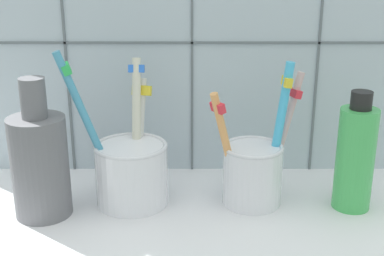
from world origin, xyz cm
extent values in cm
cube|color=silver|center=(0.00, 0.00, 1.00)|extent=(64.00, 22.00, 2.00)
cube|color=#B2C1CC|center=(0.00, 12.00, 22.50)|extent=(64.00, 2.00, 45.00)
cube|color=slate|center=(-16.00, 10.90, 22.50)|extent=(0.30, 0.20, 45.00)
cube|color=slate|center=(0.00, 10.90, 22.50)|extent=(0.30, 0.20, 45.00)
cube|color=slate|center=(16.00, 10.90, 22.50)|extent=(0.30, 0.20, 45.00)
cube|color=slate|center=(0.00, 10.90, 19.26)|extent=(64.00, 0.20, 0.30)
cylinder|color=white|center=(-7.01, 1.12, 5.56)|extent=(8.39, 8.39, 7.13)
torus|color=silver|center=(-7.01, 1.12, 9.13)|extent=(8.47, 8.47, 0.50)
cylinder|color=#489ABE|center=(-11.20, 0.46, 11.38)|extent=(6.99, 2.67, 18.24)
cube|color=green|center=(-13.42, -0.14, 18.37)|extent=(1.66, 2.38, 1.26)
cylinder|color=beige|center=(-6.60, 3.95, 10.34)|extent=(1.16, 5.51, 16.17)
cube|color=blue|center=(-6.56, 5.79, 17.08)|extent=(1.90, 0.92, 1.03)
cylinder|color=silver|center=(-6.32, 4.47, 9.07)|extent=(1.93, 5.27, 13.64)
cube|color=yellow|center=(-6.02, 6.02, 14.37)|extent=(2.45, 1.50, 1.35)
cylinder|color=white|center=(7.01, 1.12, 5.49)|extent=(6.88, 6.88, 6.97)
torus|color=silver|center=(7.01, 1.12, 8.97)|extent=(7.04, 7.04, 0.50)
cylinder|color=beige|center=(10.60, 2.58, 9.84)|extent=(4.64, 2.26, 15.09)
cube|color=#E5333F|center=(11.75, 2.95, 14.88)|extent=(1.57, 2.10, 1.09)
cylinder|color=#45BDF0|center=(9.88, 1.67, 10.57)|extent=(2.98, 1.25, 16.45)
cube|color=yellow|center=(10.53, 1.72, 16.51)|extent=(1.09, 1.90, 1.13)
cylinder|color=#ECA15B|center=(3.97, 0.02, 9.16)|extent=(4.50, 3.40, 13.77)
cube|color=#E5333F|center=(2.78, -0.77, 14.29)|extent=(1.86, 2.13, 1.19)
cylinder|color=slate|center=(-16.75, -1.64, 7.70)|extent=(6.28, 6.28, 11.40)
cylinder|color=slate|center=(-16.75, -1.64, 15.58)|extent=(2.74, 2.74, 4.35)
cylinder|color=#46B85A|center=(18.44, -0.30, 7.93)|extent=(4.30, 4.30, 11.87)
cylinder|color=black|center=(18.44, -0.30, 14.87)|extent=(2.37, 2.37, 2.00)
camera|label=1|loc=(-0.21, -54.82, 30.58)|focal=49.07mm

